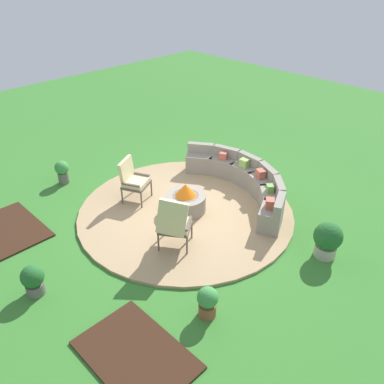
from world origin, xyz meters
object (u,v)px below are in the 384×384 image
object	(u,v)px
potted_plant_1	(62,171)
potted_plant_3	(208,301)
lounge_chair_front_left	(133,179)
potted_plant_0	(33,279)
fire_pit	(186,200)
curved_stone_bench	(244,181)
lounge_chair_front_right	(174,223)
potted_plant_2	(328,239)

from	to	relation	value
potted_plant_1	potted_plant_3	bearing A→B (deg)	-5.64
lounge_chair_front_left	potted_plant_0	xyz separation A→B (m)	(1.16, -3.03, -0.29)
fire_pit	curved_stone_bench	xyz separation A→B (m)	(0.42, 1.55, 0.05)
fire_pit	lounge_chair_front_left	world-z (taller)	lounge_chair_front_left
fire_pit	potted_plant_1	xyz separation A→B (m)	(-3.15, -1.27, 0.03)
lounge_chair_front_right	potted_plant_3	bearing A→B (deg)	-60.04
lounge_chair_front_right	potted_plant_3	distance (m)	1.79
potted_plant_2	potted_plant_3	distance (m)	2.76
potted_plant_1	curved_stone_bench	bearing A→B (deg)	38.27
fire_pit	lounge_chair_front_right	world-z (taller)	lounge_chair_front_right
lounge_chair_front_right	potted_plant_0	size ratio (longest dim) A/B	2.02
lounge_chair_front_left	potted_plant_0	bearing A→B (deg)	-4.92
curved_stone_bench	potted_plant_1	world-z (taller)	curved_stone_bench
potted_plant_1	potted_plant_2	xyz separation A→B (m)	(6.12, 2.15, 0.06)
potted_plant_0	lounge_chair_front_left	bearing A→B (deg)	110.87
potted_plant_3	curved_stone_bench	bearing A→B (deg)	120.18
potted_plant_1	fire_pit	bearing A→B (deg)	21.95
fire_pit	potted_plant_3	size ratio (longest dim) A/B	1.60
potted_plant_2	lounge_chair_front_right	bearing A→B (deg)	-138.45
fire_pit	potted_plant_2	xyz separation A→B (m)	(2.97, 0.88, 0.09)
curved_stone_bench	lounge_chair_front_right	world-z (taller)	lounge_chair_front_right
fire_pit	lounge_chair_front_left	distance (m)	1.34
fire_pit	potted_plant_1	world-z (taller)	fire_pit
fire_pit	potted_plant_0	size ratio (longest dim) A/B	1.55
fire_pit	potted_plant_1	size ratio (longest dim) A/B	1.49
lounge_chair_front_left	potted_plant_2	xyz separation A→B (m)	(4.17, 1.41, -0.20)
fire_pit	potted_plant_0	world-z (taller)	fire_pit
curved_stone_bench	potted_plant_3	distance (m)	3.89
potted_plant_1	potted_plant_2	bearing A→B (deg)	19.31
lounge_chair_front_right	potted_plant_3	world-z (taller)	lounge_chair_front_right
lounge_chair_front_right	potted_plant_1	size ratio (longest dim) A/B	1.94
fire_pit	curved_stone_bench	world-z (taller)	curved_stone_bench
fire_pit	potted_plant_3	world-z (taller)	fire_pit
fire_pit	lounge_chair_front_right	xyz separation A→B (m)	(0.78, -1.07, 0.33)
curved_stone_bench	potted_plant_2	distance (m)	2.64
potted_plant_3	fire_pit	bearing A→B (deg)	142.63
lounge_chair_front_right	potted_plant_2	world-z (taller)	lounge_chair_front_right
fire_pit	potted_plant_0	distance (m)	3.56
curved_stone_bench	lounge_chair_front_right	xyz separation A→B (m)	(0.36, -2.61, 0.28)
curved_stone_bench	potted_plant_3	bearing A→B (deg)	-59.82
potted_plant_1	potted_plant_2	distance (m)	6.49
fire_pit	lounge_chair_front_left	bearing A→B (deg)	-156.12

